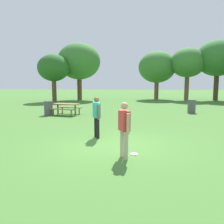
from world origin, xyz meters
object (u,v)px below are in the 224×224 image
object	(u,v)px
trash_can_beside_table	(48,108)
tree_tall_left	(53,68)
picnic_table_near	(66,107)
trash_can_further_along	(192,106)
frisbee	(134,154)
tree_slender_mid	(188,63)
tree_far_right	(157,67)
person_thrower	(124,126)
tree_broad_center	(79,62)
tree_back_left	(218,58)
person_catcher	(97,114)

from	to	relation	value
trash_can_beside_table	tree_tall_left	world-z (taller)	tree_tall_left
picnic_table_near	trash_can_further_along	distance (m)	8.91
frisbee	picnic_table_near	bearing A→B (deg)	118.72
tree_tall_left	tree_slender_mid	world-z (taller)	tree_slender_mid
tree_far_right	tree_slender_mid	bearing A→B (deg)	-19.62
frisbee	trash_can_beside_table	size ratio (longest dim) A/B	0.25
trash_can_beside_table	tree_slender_mid	distance (m)	18.98
frisbee	tree_slender_mid	distance (m)	23.23
picnic_table_near	tree_far_right	distance (m)	17.09
person_thrower	trash_can_beside_table	xyz separation A→B (m)	(-5.35, 8.28, -0.46)
tree_broad_center	tree_back_left	distance (m)	16.60
trash_can_further_along	tree_back_left	size ratio (longest dim) A/B	0.13
tree_tall_left	tree_far_right	size ratio (longest dim) A/B	0.87
tree_broad_center	tree_back_left	size ratio (longest dim) A/B	0.97
person_thrower	person_catcher	size ratio (longest dim) A/B	1.00
person_catcher	trash_can_further_along	bearing A→B (deg)	54.20
picnic_table_near	trash_can_further_along	size ratio (longest dim) A/B	2.06
picnic_table_near	tree_back_left	xyz separation A→B (m)	(14.54, 13.46, 4.45)
person_thrower	frisbee	xyz separation A→B (m)	(0.30, 0.35, -0.93)
tree_broad_center	tree_back_left	xyz separation A→B (m)	(16.59, 0.59, 0.29)
trash_can_further_along	tree_tall_left	xyz separation A→B (m)	(-13.15, 8.60, 3.28)
person_catcher	tree_broad_center	distance (m)	20.05
trash_can_beside_table	trash_can_further_along	size ratio (longest dim) A/B	1.00
tree_slender_mid	trash_can_beside_table	bearing A→B (deg)	-131.58
trash_can_beside_table	tree_tall_left	bearing A→B (deg)	106.99
picnic_table_near	tree_tall_left	distance (m)	11.72
person_thrower	picnic_table_near	world-z (taller)	person_thrower
tree_slender_mid	person_catcher	bearing A→B (deg)	-112.30
trash_can_further_along	tree_slender_mid	size ratio (longest dim) A/B	0.15
tree_tall_left	trash_can_further_along	bearing A→B (deg)	-33.19
tree_slender_mid	tree_tall_left	bearing A→B (deg)	-168.12
tree_back_left	tree_slender_mid	bearing A→B (deg)	177.12
frisbee	trash_can_beside_table	distance (m)	9.75
trash_can_beside_table	tree_back_left	distance (m)	21.34
trash_can_further_along	tree_tall_left	size ratio (longest dim) A/B	0.18
picnic_table_near	trash_can_beside_table	size ratio (longest dim) A/B	2.06
picnic_table_near	tree_back_left	bearing A→B (deg)	42.79
person_thrower	picnic_table_near	bearing A→B (deg)	116.13
trash_can_beside_table	person_catcher	bearing A→B (deg)	-54.67
person_thrower	tree_broad_center	bearing A→B (deg)	106.22
person_thrower	frisbee	bearing A→B (deg)	49.45
person_catcher	tree_broad_center	xyz separation A→B (m)	(-5.06, 19.03, 3.77)
tree_back_left	tree_far_right	bearing A→B (deg)	168.37
trash_can_further_along	tree_slender_mid	distance (m)	12.76
tree_tall_left	tree_slender_mid	xyz separation A→B (m)	(15.55, 3.27, 0.74)
frisbee	picnic_table_near	size ratio (longest dim) A/B	0.12
picnic_table_near	trash_can_beside_table	bearing A→B (deg)	-168.71
picnic_table_near	tree_tall_left	bearing A→B (deg)	113.08
frisbee	trash_can_further_along	bearing A→B (deg)	66.81
trash_can_beside_table	tree_back_left	size ratio (longest dim) A/B	0.13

